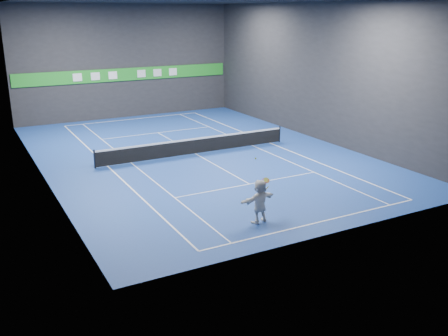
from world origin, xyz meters
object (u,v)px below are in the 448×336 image
tennis_ball (256,158)px  tennis_net (196,145)px  player (260,201)px  tennis_racket (266,181)px

tennis_ball → tennis_net: (2.30, 10.60, -2.22)m
player → tennis_net: size_ratio=0.15×
tennis_racket → tennis_net: bearing=80.3°
tennis_net → tennis_racket: size_ratio=21.34×
player → tennis_racket: (0.31, 0.05, 0.79)m
tennis_racket → tennis_ball: bearing=175.9°
tennis_ball → tennis_net: size_ratio=0.01×
tennis_ball → tennis_racket: (0.49, -0.04, -1.04)m
player → tennis_net: (2.12, 10.68, -0.39)m
tennis_ball → tennis_racket: 1.15m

